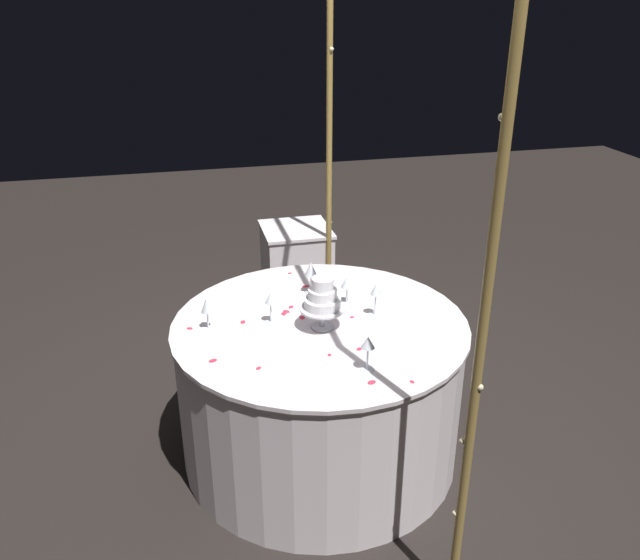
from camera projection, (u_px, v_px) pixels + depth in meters
The scene contains 27 objects.
ground_plane at pixel (320, 449), 3.44m from camera, with size 12.00×12.00×0.00m, color black.
decorative_arch at pixel (386, 148), 2.84m from camera, with size 2.08×0.05×2.51m.
main_table at pixel (320, 389), 3.28m from camera, with size 1.44×1.44×0.77m.
side_table at pixel (297, 284), 4.39m from camera, with size 0.44×0.44×0.82m.
tiered_cake at pixel (322, 299), 3.01m from camera, with size 0.22×0.22×0.26m.
wine_glass_0 at pixel (347, 283), 3.27m from camera, with size 0.06×0.06×0.15m.
wine_glass_1 at pixel (311, 270), 3.37m from camera, with size 0.06×0.06×0.18m.
wine_glass_2 at pixel (270, 300), 3.08m from camera, with size 0.06×0.06×0.16m.
wine_glass_3 at pixel (368, 345), 2.68m from camera, with size 0.06×0.06×0.16m.
wine_glass_4 at pixel (207, 307), 3.02m from camera, with size 0.06×0.06×0.16m.
wine_glass_5 at pixel (376, 292), 3.14m from camera, with size 0.06×0.06×0.17m.
rose_petal_0 at pixel (372, 382), 2.65m from camera, with size 0.04×0.03×0.00m, color #E02D47.
rose_petal_1 at pixel (286, 311), 3.22m from camera, with size 0.04×0.03×0.00m, color #E02D47.
rose_petal_2 at pixel (213, 361), 2.80m from camera, with size 0.04×0.03×0.00m, color #E02D47.
rose_petal_3 at pixel (243, 322), 3.12m from camera, with size 0.04×0.02×0.00m, color #E02D47.
rose_petal_4 at pixel (291, 307), 3.27m from camera, with size 0.03×0.02×0.00m, color #E02D47.
rose_petal_5 at pixel (284, 314), 3.20m from camera, with size 0.04×0.03×0.00m, color #E02D47.
rose_petal_6 at pixel (352, 317), 3.17m from camera, with size 0.03×0.02×0.00m, color #E02D47.
rose_petal_7 at pixel (306, 286), 3.50m from camera, with size 0.04×0.03×0.00m, color #E02D47.
rose_petal_8 at pixel (259, 368), 2.74m from camera, with size 0.03×0.02×0.00m, color #E02D47.
rose_petal_9 at pixel (359, 349), 2.89m from camera, with size 0.03×0.02×0.00m, color #E02D47.
rose_petal_10 at pixel (302, 318), 3.16m from camera, with size 0.04×0.03×0.00m, color #E02D47.
rose_petal_11 at pixel (190, 328), 3.06m from camera, with size 0.03×0.02×0.00m, color #E02D47.
rose_petal_12 at pixel (290, 273), 3.65m from camera, with size 0.02×0.02×0.00m, color #E02D47.
rose_petal_13 at pixel (329, 355), 2.84m from camera, with size 0.02×0.02×0.00m, color #E02D47.
rose_petal_14 at pixel (320, 304), 3.30m from camera, with size 0.03×0.02×0.00m, color #E02D47.
rose_petal_15 at pixel (412, 382), 2.65m from camera, with size 0.02×0.02×0.00m, color #E02D47.
Camera 1 is at (2.68, -0.65, 2.25)m, focal length 36.12 mm.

